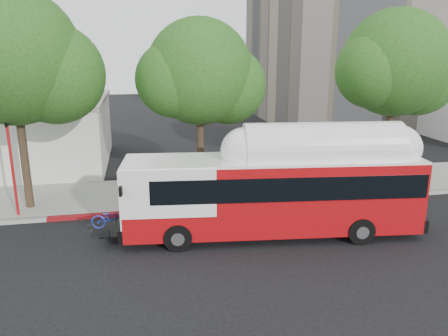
% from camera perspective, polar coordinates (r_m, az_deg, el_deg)
% --- Properties ---
extents(ground, '(120.00, 120.00, 0.00)m').
position_cam_1_polar(ground, '(16.86, 3.43, -9.78)').
color(ground, black).
rests_on(ground, ground).
extents(sidewalk, '(60.00, 5.00, 0.15)m').
position_cam_1_polar(sidewalk, '(22.75, -0.70, -2.83)').
color(sidewalk, gray).
rests_on(sidewalk, ground).
extents(curb_strip, '(60.00, 0.30, 0.15)m').
position_cam_1_polar(curb_strip, '(20.34, 0.65, -5.05)').
color(curb_strip, gray).
rests_on(curb_strip, ground).
extents(red_curb_segment, '(10.00, 0.32, 0.16)m').
position_cam_1_polar(red_curb_segment, '(19.97, -7.84, -5.57)').
color(red_curb_segment, maroon).
rests_on(red_curb_segment, ground).
extents(street_tree_left, '(6.67, 5.80, 9.74)m').
position_cam_1_polar(street_tree_left, '(20.84, -24.56, 12.47)').
color(street_tree_left, '#2D2116').
rests_on(street_tree_left, ground).
extents(street_tree_mid, '(5.75, 5.00, 8.62)m').
position_cam_1_polar(street_tree_mid, '(21.13, -2.14, 11.91)').
color(street_tree_mid, '#2D2116').
rests_on(street_tree_mid, ground).
extents(street_tree_right, '(6.21, 5.40, 9.18)m').
position_cam_1_polar(street_tree_right, '(24.61, 22.24, 12.11)').
color(street_tree_right, '#2D2116').
rests_on(street_tree_right, ground).
extents(transit_bus, '(12.33, 3.69, 3.60)m').
position_cam_1_polar(transit_bus, '(17.09, 6.61, -3.44)').
color(transit_bus, '#A10B0F').
rests_on(transit_bus, ground).
extents(signal_pole, '(0.12, 0.41, 4.28)m').
position_cam_1_polar(signal_pole, '(20.57, -25.89, -0.19)').
color(signal_pole, red).
rests_on(signal_pole, ground).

